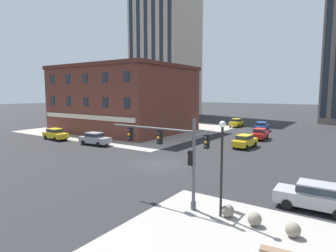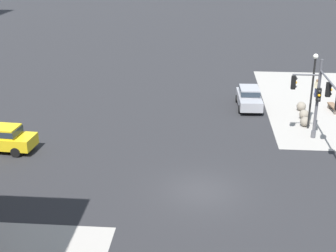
{
  "view_description": "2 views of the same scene",
  "coord_description": "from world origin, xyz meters",
  "px_view_note": "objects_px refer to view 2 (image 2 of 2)",
  "views": [
    {
      "loc": [
        16.17,
        -22.16,
        7.1
      ],
      "look_at": [
        0.14,
        1.64,
        3.66
      ],
      "focal_mm": 30.25,
      "sensor_mm": 36.0,
      "label": 1
    },
    {
      "loc": [
        -23.47,
        -0.1,
        12.91
      ],
      "look_at": [
        0.32,
        1.85,
        3.63
      ],
      "focal_mm": 51.61,
      "sensor_mm": 36.0,
      "label": 2
    }
  ],
  "objects_px": {
    "street_lamp_corner_near": "(313,83)",
    "car_main_southbound_far": "(249,97)",
    "bench_near_signal": "(334,107)",
    "bollard_sphere_curb_a": "(305,122)",
    "car_main_southbound_near": "(1,137)",
    "bollard_sphere_curb_b": "(304,114)",
    "traffic_signal_main": "(319,96)",
    "pedestrian_at_curb": "(317,87)",
    "bollard_sphere_curb_c": "(301,106)"
  },
  "relations": [
    {
      "from": "bollard_sphere_curb_a",
      "to": "bollard_sphere_curb_b",
      "type": "height_order",
      "value": "same"
    },
    {
      "from": "bollard_sphere_curb_b",
      "to": "bench_near_signal",
      "type": "distance_m",
      "value": 3.33
    },
    {
      "from": "traffic_signal_main",
      "to": "street_lamp_corner_near",
      "type": "distance_m",
      "value": 3.09
    },
    {
      "from": "pedestrian_at_curb",
      "to": "street_lamp_corner_near",
      "type": "bearing_deg",
      "value": 164.8
    },
    {
      "from": "bench_near_signal",
      "to": "pedestrian_at_curb",
      "type": "relative_size",
      "value": 1.14
    },
    {
      "from": "bollard_sphere_curb_a",
      "to": "car_main_southbound_far",
      "type": "distance_m",
      "value": 5.54
    },
    {
      "from": "car_main_southbound_near",
      "to": "car_main_southbound_far",
      "type": "bearing_deg",
      "value": -59.0
    },
    {
      "from": "car_main_southbound_near",
      "to": "bollard_sphere_curb_a",
      "type": "bearing_deg",
      "value": -73.61
    },
    {
      "from": "traffic_signal_main",
      "to": "bollard_sphere_curb_b",
      "type": "relative_size",
      "value": 9.0
    },
    {
      "from": "bollard_sphere_curb_a",
      "to": "street_lamp_corner_near",
      "type": "xyz_separation_m",
      "value": [
        -0.37,
        -0.15,
        3.08
      ]
    },
    {
      "from": "bollard_sphere_curb_c",
      "to": "bollard_sphere_curb_a",
      "type": "bearing_deg",
      "value": 174.74
    },
    {
      "from": "traffic_signal_main",
      "to": "pedestrian_at_curb",
      "type": "distance_m",
      "value": 11.22
    },
    {
      "from": "pedestrian_at_curb",
      "to": "car_main_southbound_near",
      "type": "distance_m",
      "value": 26.26
    },
    {
      "from": "bollard_sphere_curb_a",
      "to": "bollard_sphere_curb_c",
      "type": "xyz_separation_m",
      "value": [
        3.53,
        -0.33,
        0.0
      ]
    },
    {
      "from": "bollard_sphere_curb_a",
      "to": "street_lamp_corner_near",
      "type": "bearing_deg",
      "value": -158.4
    },
    {
      "from": "pedestrian_at_curb",
      "to": "car_main_southbound_near",
      "type": "bearing_deg",
      "value": 120.32
    },
    {
      "from": "traffic_signal_main",
      "to": "street_lamp_corner_near",
      "type": "relative_size",
      "value": 1.2
    },
    {
      "from": "bollard_sphere_curb_b",
      "to": "bollard_sphere_curb_a",
      "type": "bearing_deg",
      "value": 172.8
    },
    {
      "from": "traffic_signal_main",
      "to": "bollard_sphere_curb_a",
      "type": "bearing_deg",
      "value": -0.58
    },
    {
      "from": "bollard_sphere_curb_b",
      "to": "car_main_southbound_near",
      "type": "height_order",
      "value": "car_main_southbound_near"
    },
    {
      "from": "street_lamp_corner_near",
      "to": "car_main_southbound_near",
      "type": "xyz_separation_m",
      "value": [
        -5.64,
        20.6,
        -2.53
      ]
    },
    {
      "from": "bollard_sphere_curb_b",
      "to": "bollard_sphere_curb_c",
      "type": "relative_size",
      "value": 1.0
    },
    {
      "from": "bollard_sphere_curb_a",
      "to": "street_lamp_corner_near",
      "type": "relative_size",
      "value": 0.13
    },
    {
      "from": "street_lamp_corner_near",
      "to": "bollard_sphere_curb_a",
      "type": "bearing_deg",
      "value": 21.6
    },
    {
      "from": "bench_near_signal",
      "to": "car_main_southbound_near",
      "type": "distance_m",
      "value": 25.24
    },
    {
      "from": "bench_near_signal",
      "to": "pedestrian_at_curb",
      "type": "xyz_separation_m",
      "value": [
        3.66,
        0.67,
        0.6
      ]
    },
    {
      "from": "traffic_signal_main",
      "to": "car_main_southbound_near",
      "type": "height_order",
      "value": "traffic_signal_main"
    },
    {
      "from": "traffic_signal_main",
      "to": "bench_near_signal",
      "type": "height_order",
      "value": "traffic_signal_main"
    },
    {
      "from": "bollard_sphere_curb_b",
      "to": "traffic_signal_main",
      "type": "bearing_deg",
      "value": 177.31
    },
    {
      "from": "traffic_signal_main",
      "to": "car_main_southbound_near",
      "type": "distance_m",
      "value": 20.73
    },
    {
      "from": "bollard_sphere_curb_b",
      "to": "bollard_sphere_curb_c",
      "type": "height_order",
      "value": "same"
    },
    {
      "from": "bollard_sphere_curb_b",
      "to": "car_main_southbound_far",
      "type": "xyz_separation_m",
      "value": [
        2.37,
        4.03,
        0.55
      ]
    },
    {
      "from": "bench_near_signal",
      "to": "traffic_signal_main",
      "type": "bearing_deg",
      "value": 157.45
    },
    {
      "from": "car_main_southbound_far",
      "to": "bench_near_signal",
      "type": "bearing_deg",
      "value": -93.36
    },
    {
      "from": "street_lamp_corner_near",
      "to": "car_main_southbound_far",
      "type": "relative_size",
      "value": 1.24
    },
    {
      "from": "bollard_sphere_curb_a",
      "to": "pedestrian_at_curb",
      "type": "bearing_deg",
      "value": -17.02
    },
    {
      "from": "pedestrian_at_curb",
      "to": "street_lamp_corner_near",
      "type": "height_order",
      "value": "street_lamp_corner_near"
    },
    {
      "from": "bollard_sphere_curb_b",
      "to": "street_lamp_corner_near",
      "type": "bearing_deg",
      "value": 178.4
    },
    {
      "from": "car_main_southbound_near",
      "to": "traffic_signal_main",
      "type": "bearing_deg",
      "value": -82.85
    },
    {
      "from": "bench_near_signal",
      "to": "bollard_sphere_curb_a",
      "type": "bearing_deg",
      "value": 141.11
    },
    {
      "from": "bollard_sphere_curb_c",
      "to": "car_main_southbound_near",
      "type": "height_order",
      "value": "car_main_southbound_near"
    },
    {
      "from": "bollard_sphere_curb_b",
      "to": "street_lamp_corner_near",
      "type": "distance_m",
      "value": 3.66
    },
    {
      "from": "bollard_sphere_curb_a",
      "to": "car_main_southbound_near",
      "type": "relative_size",
      "value": 0.16
    },
    {
      "from": "bench_near_signal",
      "to": "car_main_southbound_far",
      "type": "xyz_separation_m",
      "value": [
        0.39,
        6.71,
        0.59
      ]
    },
    {
      "from": "bench_near_signal",
      "to": "street_lamp_corner_near",
      "type": "bearing_deg",
      "value": 145.27
    },
    {
      "from": "pedestrian_at_curb",
      "to": "street_lamp_corner_near",
      "type": "relative_size",
      "value": 0.29
    },
    {
      "from": "bollard_sphere_curb_b",
      "to": "car_main_southbound_far",
      "type": "distance_m",
      "value": 4.71
    },
    {
      "from": "bench_near_signal",
      "to": "car_main_southbound_far",
      "type": "height_order",
      "value": "car_main_southbound_far"
    },
    {
      "from": "street_lamp_corner_near",
      "to": "car_main_southbound_near",
      "type": "bearing_deg",
      "value": 105.32
    },
    {
      "from": "traffic_signal_main",
      "to": "bench_near_signal",
      "type": "bearing_deg",
      "value": -22.55
    }
  ]
}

